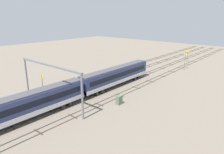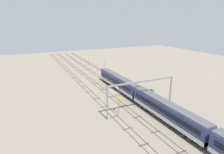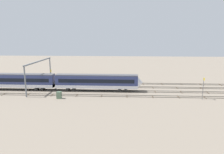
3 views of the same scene
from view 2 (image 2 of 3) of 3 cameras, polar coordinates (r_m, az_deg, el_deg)
The scene contains 12 objects.
ground_plane at distance 65.94m, azimuth 0.45°, elevation -4.36°, with size 195.05×195.05×0.00m, color gray.
track_near_foreground at distance 69.25m, azimuth 5.97°, elevation -3.37°, with size 179.05×2.40×0.16m.
track_with_train at distance 66.96m, azimuth 2.35°, elevation -3.98°, with size 179.05×2.40×0.16m.
track_middle at distance 64.95m, azimuth -1.51°, elevation -4.62°, with size 179.05×2.40×0.16m.
track_second_far at distance 63.27m, azimuth -5.60°, elevation -5.28°, with size 179.05×2.40×0.16m.
train at distance 41.21m, azimuth 26.55°, elevation -15.50°, with size 100.00×3.24×4.80m.
overhead_gantry at distance 50.16m, azimuth 8.68°, elevation -3.34°, with size 0.40×19.74×8.57m.
speed_sign_near_foreground at distance 94.60m, azimuth -2.26°, elevation 4.27°, with size 0.14×0.84×5.80m.
speed_sign_mid_trackside at distance 104.61m, azimuth -6.83°, elevation 5.14°, with size 0.14×1.06×4.91m.
speed_sign_far_trackside at distance 49.90m, azimuth 2.00°, elevation -7.37°, with size 0.14×0.93×4.91m.
signal_light_trackside_approach at distance 60.32m, azimuth 2.18°, elevation -3.65°, with size 0.31×0.32×4.06m.
relay_cabinet at distance 64.82m, azimuth 11.65°, elevation -4.21°, with size 1.26×0.87×1.83m.
Camera 2 is at (-55.61, 26.85, 23.13)m, focal length 31.33 mm.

